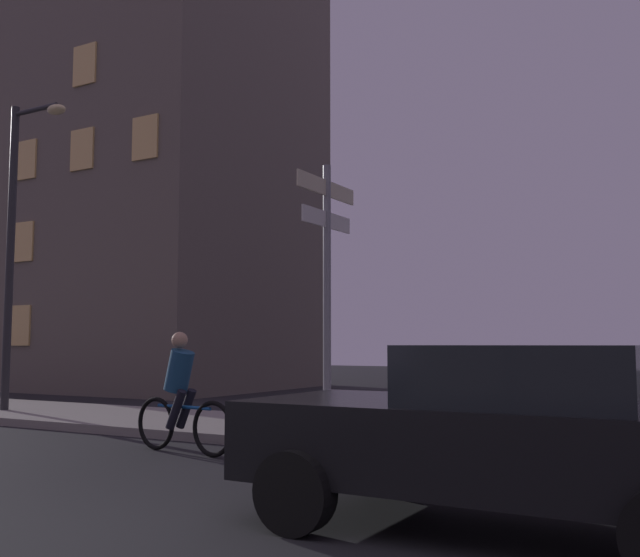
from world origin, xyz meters
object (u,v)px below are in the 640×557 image
street_lamp (17,228)px  cyclist (181,396)px  signpost (327,271)px  car_near_left (504,433)px

street_lamp → cyclist: (6.02, -1.97, -3.03)m
signpost → street_lamp: street_lamp is taller
signpost → street_lamp: size_ratio=0.65×
car_near_left → cyclist: bearing=158.6°
signpost → cyclist: (-1.25, -1.77, -1.79)m
car_near_left → cyclist: 5.25m
signpost → car_near_left: signpost is taller
street_lamp → cyclist: street_lamp is taller
street_lamp → cyclist: 7.02m
signpost → car_near_left: 5.47m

